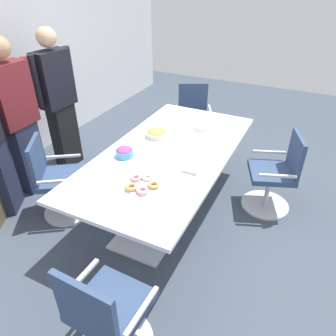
{
  "coord_description": "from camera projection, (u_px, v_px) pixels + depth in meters",
  "views": [
    {
      "loc": [
        -2.54,
        -1.24,
        2.35
      ],
      "look_at": [
        0.0,
        0.0,
        0.55
      ],
      "focal_mm": 33.7,
      "sensor_mm": 36.0,
      "label": 1
    }
  ],
  "objects": [
    {
      "name": "ground_plane",
      "position": [
        168.0,
        208.0,
        3.64
      ],
      "size": [
        10.0,
        10.0,
        0.01
      ],
      "primitive_type": "cube",
      "color": "#3D4754"
    },
    {
      "name": "conference_table",
      "position": [
        168.0,
        162.0,
        3.3
      ],
      "size": [
        2.4,
        1.2,
        0.75
      ],
      "color": "white",
      "rests_on": "ground"
    },
    {
      "name": "office_chair_0",
      "position": [
        58.0,
        182.0,
        3.37
      ],
      "size": [
        0.75,
        0.75,
        0.91
      ],
      "rotation": [
        0.0,
        0.0,
        -2.55
      ],
      "color": "silver",
      "rests_on": "ground"
    },
    {
      "name": "office_chair_1",
      "position": [
        107.0,
        317.0,
        2.07
      ],
      "size": [
        0.56,
        0.56,
        0.91
      ],
      "rotation": [
        0.0,
        0.0,
        -1.6
      ],
      "color": "silver",
      "rests_on": "ground"
    },
    {
      "name": "office_chair_2",
      "position": [
        275.0,
        177.0,
        3.46
      ],
      "size": [
        0.7,
        0.7,
        0.91
      ],
      "rotation": [
        0.0,
        0.0,
        0.36
      ],
      "color": "silver",
      "rests_on": "ground"
    },
    {
      "name": "office_chair_3",
      "position": [
        193.0,
        119.0,
        4.78
      ],
      "size": [
        0.72,
        0.72,
        0.91
      ],
      "rotation": [
        0.0,
        0.0,
        -4.27
      ],
      "color": "silver",
      "rests_on": "ground"
    },
    {
      "name": "person_standing_2",
      "position": [
        18.0,
        117.0,
        3.49
      ],
      "size": [
        0.61,
        0.23,
        1.8
      ],
      "rotation": [
        0.0,
        0.0,
        -3.13
      ],
      "color": "#232842",
      "rests_on": "ground"
    },
    {
      "name": "person_standing_3",
      "position": [
        58.0,
        99.0,
        3.99
      ],
      "size": [
        0.61,
        0.26,
        1.8
      ],
      "rotation": [
        0.0,
        0.0,
        -3.22
      ],
      "color": "black",
      "rests_on": "ground"
    },
    {
      "name": "snack_bowl_candy_mix",
      "position": [
        124.0,
        152.0,
        3.13
      ],
      "size": [
        0.18,
        0.18,
        0.1
      ],
      "color": "#4C9EC6",
      "rests_on": "conference_table"
    },
    {
      "name": "snack_bowl_cookies",
      "position": [
        157.0,
        133.0,
        3.51
      ],
      "size": [
        0.24,
        0.24,
        0.09
      ],
      "color": "beige",
      "rests_on": "conference_table"
    },
    {
      "name": "donut_platter",
      "position": [
        142.0,
        184.0,
        2.72
      ],
      "size": [
        0.31,
        0.31,
        0.04
      ],
      "color": "white",
      "rests_on": "conference_table"
    },
    {
      "name": "plate_stack",
      "position": [
        203.0,
        127.0,
        3.69
      ],
      "size": [
        0.21,
        0.21,
        0.05
      ],
      "color": "white",
      "rests_on": "conference_table"
    },
    {
      "name": "napkin_pile",
      "position": [
        192.0,
        167.0,
        2.93
      ],
      "size": [
        0.15,
        0.15,
        0.07
      ],
      "primitive_type": "cube",
      "color": "white",
      "rests_on": "conference_table"
    }
  ]
}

